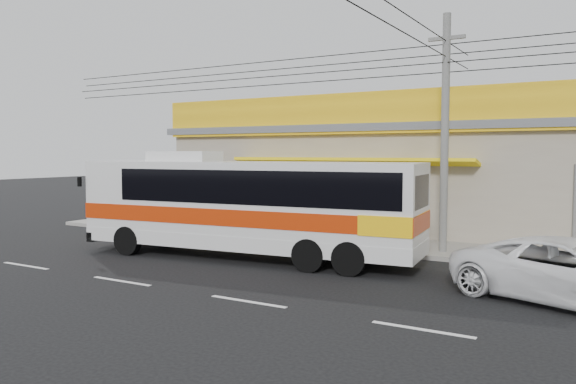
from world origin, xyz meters
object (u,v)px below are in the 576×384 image
Objects in this scene: coach_bus at (251,202)px; white_car at (574,272)px; motorbike_dark at (245,216)px; utility_pole at (446,57)px; motorbike_red at (174,219)px.

coach_bus reaches higher than white_car.
utility_pole reaches higher than motorbike_dark.
coach_bus is 6.24× the size of motorbike_red.
white_car is (9.16, -0.81, -1.10)m from coach_bus.
motorbike_red is at bearing 134.63° from motorbike_dark.
coach_bus is at bearing -144.22° from motorbike_dark.
utility_pole reaches higher than white_car.
white_car is at bearing -104.64° from motorbike_red.
white_car reaches higher than motorbike_dark.
white_car is 0.15× the size of utility_pole.
motorbike_dark is 0.05× the size of utility_pole.
coach_bus is 2.17× the size of white_car.
motorbike_dark is 0.33× the size of white_car.
motorbike_red is 0.05× the size of utility_pole.
utility_pole is at bearing 29.73° from coach_bus.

